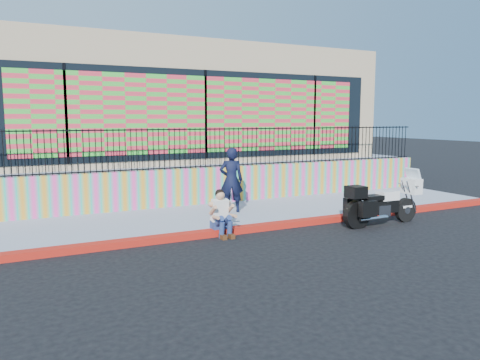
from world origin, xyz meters
TOP-DOWN VIEW (x-y plane):
  - ground at (0.00, 0.00)m, footprint 90.00×90.00m
  - red_curb at (0.00, 0.00)m, footprint 16.00×0.30m
  - sidewalk at (0.00, 1.65)m, footprint 16.00×3.00m
  - mural_wall at (0.00, 3.25)m, footprint 16.00×0.20m
  - metal_fence at (0.00, 3.25)m, footprint 15.80×0.04m
  - elevated_platform at (0.00, 8.35)m, footprint 16.00×10.00m
  - storefront_building at (0.00, 8.13)m, footprint 14.00×8.06m
  - police_motorcycle at (2.77, -0.88)m, footprint 2.29×0.76m
  - police_officer at (-0.24, 1.71)m, footprint 0.76×0.63m
  - seated_man at (-1.34, -0.11)m, footprint 0.54×0.71m

SIDE VIEW (x-z plane):
  - ground at x=0.00m, z-range 0.00..0.00m
  - red_curb at x=0.00m, z-range 0.00..0.15m
  - sidewalk at x=0.00m, z-range 0.00..0.15m
  - seated_man at x=-1.34m, z-range -0.08..0.98m
  - police_motorcycle at x=2.77m, z-range -0.12..1.31m
  - elevated_platform at x=0.00m, z-range 0.00..1.25m
  - mural_wall at x=0.00m, z-range 0.15..1.25m
  - police_officer at x=-0.24m, z-range 0.15..1.94m
  - metal_fence at x=0.00m, z-range 1.25..2.45m
  - storefront_building at x=0.00m, z-range 1.25..5.25m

